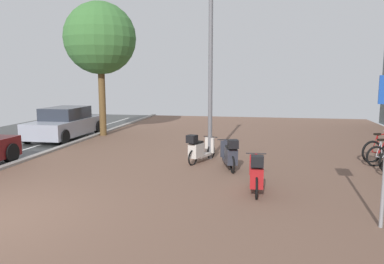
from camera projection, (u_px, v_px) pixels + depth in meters
name	position (u px, v px, depth m)	size (l,w,h in m)	color
ground	(53.00, 225.00, 7.05)	(21.00, 40.00, 0.13)	#343634
bicycle_rack_07	(384.00, 155.00, 11.63)	(1.20, 0.51, 0.92)	black
bicycle_rack_08	(381.00, 151.00, 12.20)	(1.36, 0.63, 1.02)	black
scooter_near	(230.00, 155.00, 11.16)	(0.76, 1.74, 0.99)	black
scooter_mid	(256.00, 174.00, 8.88)	(0.52, 1.87, 1.02)	black
scooter_far	(199.00, 149.00, 12.02)	(0.86, 1.61, 0.98)	black
parked_car_far	(65.00, 124.00, 16.99)	(1.87, 4.28, 1.39)	#9FA2B2
lamp_post	(211.00, 66.00, 12.24)	(0.20, 0.52, 5.53)	slate
street_tree	(100.00, 39.00, 17.18)	(3.27, 3.27, 6.13)	brown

